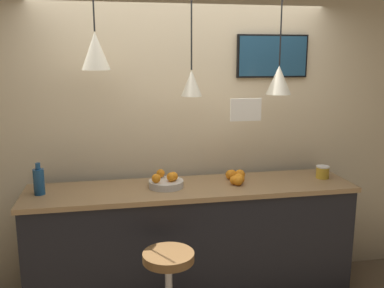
{
  "coord_description": "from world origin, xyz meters",
  "views": [
    {
      "loc": [
        -0.63,
        -2.71,
        2.08
      ],
      "look_at": [
        0.0,
        0.56,
        1.38
      ],
      "focal_mm": 40.0,
      "sensor_mm": 36.0,
      "label": 1
    }
  ],
  "objects": [
    {
      "name": "spread_jar",
      "position": [
        1.15,
        0.57,
        1.09
      ],
      "size": [
        0.11,
        0.11,
        0.11
      ],
      "color": "gold",
      "rests_on": "service_counter"
    },
    {
      "name": "back_wall",
      "position": [
        0.0,
        0.97,
        1.45
      ],
      "size": [
        8.0,
        0.06,
        2.9
      ],
      "color": "beige",
      "rests_on": "ground_plane"
    },
    {
      "name": "fruit_bowl",
      "position": [
        -0.21,
        0.57,
        1.08
      ],
      "size": [
        0.28,
        0.28,
        0.13
      ],
      "color": "beige",
      "rests_on": "service_counter"
    },
    {
      "name": "mounted_tv",
      "position": [
        0.79,
        0.92,
        2.07
      ],
      "size": [
        0.65,
        0.04,
        0.37
      ],
      "color": "black"
    },
    {
      "name": "bar_stool",
      "position": [
        -0.28,
        -0.05,
        0.51
      ],
      "size": [
        0.4,
        0.4,
        0.77
      ],
      "color": "#B7B7BC",
      "rests_on": "ground_plane"
    },
    {
      "name": "orange_pile",
      "position": [
        0.39,
        0.59,
        1.07
      ],
      "size": [
        0.17,
        0.27,
        0.09
      ],
      "color": "orange",
      "rests_on": "service_counter"
    },
    {
      "name": "pendant_lamp_right",
      "position": [
        0.72,
        0.58,
        1.89
      ],
      "size": [
        0.2,
        0.2,
        1.04
      ],
      "color": "black"
    },
    {
      "name": "hanging_menu_board",
      "position": [
        0.37,
        0.33,
        1.68
      ],
      "size": [
        0.24,
        0.01,
        0.17
      ],
      "color": "white"
    },
    {
      "name": "pendant_lamp_left",
      "position": [
        -0.72,
        0.58,
        2.11
      ],
      "size": [
        0.21,
        0.21,
        0.83
      ],
      "color": "black"
    },
    {
      "name": "pendant_lamp_middle",
      "position": [
        0.0,
        0.58,
        1.87
      ],
      "size": [
        0.16,
        0.16,
        1.04
      ],
      "color": "black"
    },
    {
      "name": "service_counter",
      "position": [
        0.0,
        0.56,
        0.52
      ],
      "size": [
        2.66,
        0.61,
        1.03
      ],
      "color": "black",
      "rests_on": "ground_plane"
    },
    {
      "name": "juice_bottle",
      "position": [
        -1.18,
        0.57,
        1.14
      ],
      "size": [
        0.08,
        0.08,
        0.25
      ],
      "color": "navy",
      "rests_on": "service_counter"
    }
  ]
}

